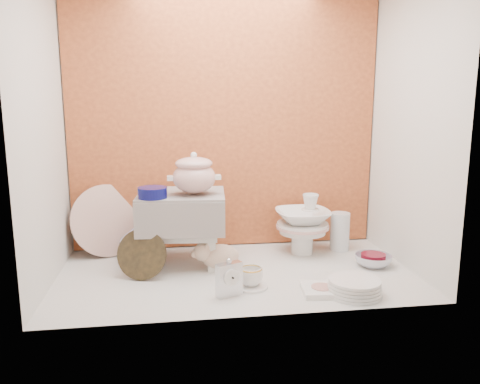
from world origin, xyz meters
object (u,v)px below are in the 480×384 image
Objects in this scene: floral_platter at (108,220)px; blue_white_vase at (142,238)px; mantel_clock at (229,278)px; porcelain_tower at (303,224)px; soup_tureen at (194,173)px; crystal_bowl at (373,260)px; dinner_plate_stack at (354,287)px; step_stool at (182,229)px; plush_pig at (220,256)px; gold_rim_teacup at (251,276)px.

floral_platter is 0.26m from blue_white_vase.
porcelain_tower is (0.49, 0.55, 0.09)m from mantel_clock.
soup_tureen is 1.06m from crystal_bowl.
dinner_plate_stack is at bearing -30.87° from mantel_clock.
step_stool is 0.94m from dinner_plate_stack.
blue_white_vase is 0.68m from mantel_clock.
blue_white_vase is 1.25m from crystal_bowl.
soup_tureen is at bearing 83.29° from mantel_clock.
mantel_clock is 0.70× the size of dinner_plate_stack.
porcelain_tower is (1.10, -0.14, -0.02)m from floral_platter.
plush_pig is at bearing -29.67° from floral_platter.
step_stool is 0.32m from soup_tureen.
plush_pig is 0.54m from porcelain_tower.
soup_tureen is 1.03× the size of blue_white_vase.
blue_white_vase is at bearing 148.11° from dinner_plate_stack.
step_stool reaches higher than gold_rim_teacup.
mantel_clock is at bearing -72.48° from soup_tureen.
gold_rim_teacup is at bearing -46.24° from step_stool.
plush_pig is at bearing -28.39° from soup_tureen.
plush_pig is at bearing 175.91° from crystal_bowl.
soup_tureen reaches higher than gold_rim_teacup.
gold_rim_teacup is (0.11, 0.08, -0.03)m from mantel_clock.
plush_pig is at bearing -157.57° from porcelain_tower.
plush_pig is at bearing 66.53° from mantel_clock.
floral_platter is at bearing 140.23° from gold_rim_teacup.
dinner_plate_stack is (0.45, -0.15, -0.02)m from gold_rim_teacup.
blue_white_vase is 1.45× the size of mantel_clock.
gold_rim_teacup is 0.45× the size of dinner_plate_stack.
dinner_plate_stack is at bearing -124.61° from crystal_bowl.
step_stool is 0.51m from gold_rim_teacup.
porcelain_tower is (-0.32, 0.26, 0.14)m from crystal_bowl.
soup_tureen is 0.75× the size of porcelain_tower.
plush_pig is 0.82m from crystal_bowl.
soup_tureen is at bearing 145.66° from dinner_plate_stack.
porcelain_tower is at bearing 23.90° from mantel_clock.
mantel_clock is (0.41, -0.54, -0.04)m from blue_white_vase.
soup_tureen is 0.64× the size of floral_platter.
step_stool is 0.47m from floral_platter.
floral_platter reaches higher than plush_pig.
floral_platter reaches higher than mantel_clock.
blue_white_vase is 0.70m from gold_rim_teacup.
step_stool is at bearing -19.80° from blue_white_vase.
gold_rim_teacup is 0.48m from dinner_plate_stack.
soup_tureen is 1.06× the size of plush_pig.
mantel_clock reaches higher than plush_pig.
soup_tureen is at bearing -25.29° from blue_white_vase.
floral_platter is at bearing 172.66° from porcelain_tower.
floral_platter reaches higher than porcelain_tower.
porcelain_tower is (0.90, 0.00, 0.05)m from blue_white_vase.
soup_tureen reaches higher than crystal_bowl.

